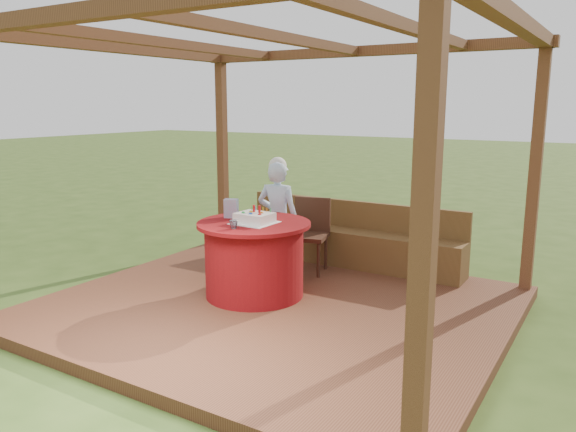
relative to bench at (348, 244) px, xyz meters
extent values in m
plane|color=#334C19|center=(0.00, -1.72, -0.38)|extent=(60.00, 60.00, 0.00)
cube|color=brown|center=(0.00, -1.72, -0.32)|extent=(4.50, 4.00, 0.12)
cube|color=brown|center=(2.13, -3.60, 1.03)|extent=(0.12, 0.12, 2.60)
cube|color=brown|center=(-2.13, 0.16, 1.03)|extent=(0.12, 0.12, 2.60)
cube|color=brown|center=(2.13, 0.16, 1.03)|extent=(0.12, 0.12, 2.60)
cube|color=brown|center=(0.00, -3.60, 2.40)|extent=(4.50, 0.14, 0.12)
cube|color=brown|center=(0.00, 0.16, 2.40)|extent=(4.50, 0.14, 0.12)
cube|color=brown|center=(-2.13, -1.72, 2.40)|extent=(0.14, 4.00, 0.12)
cube|color=brown|center=(2.13, -1.72, 2.40)|extent=(0.14, 4.00, 0.12)
cube|color=brown|center=(-1.30, -1.72, 2.40)|extent=(0.10, 3.70, 0.10)
cube|color=brown|center=(0.00, -1.72, 2.40)|extent=(0.10, 3.70, 0.10)
cube|color=brown|center=(1.30, -1.72, 2.40)|extent=(0.10, 3.70, 0.10)
cube|color=brown|center=(0.00, -0.02, -0.04)|extent=(3.00, 0.42, 0.45)
cube|color=brown|center=(0.00, 0.16, 0.36)|extent=(3.00, 0.06, 0.35)
cylinder|color=maroon|center=(-0.33, -1.62, 0.12)|extent=(1.05, 1.05, 0.77)
cylinder|color=maroon|center=(-0.33, -1.62, 0.52)|extent=(1.20, 1.20, 0.04)
cube|color=#3E2013|center=(-0.26, -0.58, 0.18)|extent=(0.54, 0.54, 0.05)
cylinder|color=#3E2013|center=(-0.39, -0.80, -0.04)|extent=(0.04, 0.04, 0.45)
cylinder|color=#3E2013|center=(-0.04, -0.71, -0.04)|extent=(0.04, 0.04, 0.45)
cylinder|color=#3E2013|center=(-0.47, -0.45, -0.04)|extent=(0.04, 0.04, 0.45)
cylinder|color=#3E2013|center=(-0.13, -0.37, -0.04)|extent=(0.04, 0.04, 0.45)
cube|color=#3E2013|center=(-0.31, -0.38, 0.41)|extent=(0.44, 0.15, 0.45)
imported|color=#A1C9F0|center=(-0.50, -0.88, 0.42)|extent=(0.56, 0.42, 1.38)
sphere|color=white|center=(-0.50, -0.88, 1.05)|extent=(0.21, 0.21, 0.21)
cube|color=white|center=(-0.29, -1.66, 0.54)|extent=(0.42, 0.42, 0.01)
cube|color=white|center=(-0.29, -1.66, 0.60)|extent=(0.37, 0.30, 0.10)
cylinder|color=red|center=(-0.33, -1.62, 0.69)|extent=(0.03, 0.03, 0.08)
cylinder|color=red|center=(-0.26, -1.62, 0.69)|extent=(0.03, 0.03, 0.08)
sphere|color=green|center=(-0.39, -1.72, 0.66)|extent=(0.04, 0.04, 0.04)
sphere|color=blue|center=(-0.29, -1.73, 0.66)|extent=(0.04, 0.04, 0.04)
sphere|color=red|center=(-0.19, -1.71, 0.66)|extent=(0.04, 0.04, 0.04)
sphere|color=yellow|center=(-0.35, -1.64, 0.66)|extent=(0.04, 0.04, 0.04)
sphere|color=orange|center=(-0.22, -1.63, 0.66)|extent=(0.04, 0.04, 0.04)
cube|color=pink|center=(-0.67, -1.56, 0.65)|extent=(0.17, 0.14, 0.21)
imported|color=silver|center=(-0.32, -1.99, 0.59)|extent=(0.10, 0.10, 0.09)
camera|label=1|loc=(3.00, -6.37, 1.77)|focal=35.00mm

